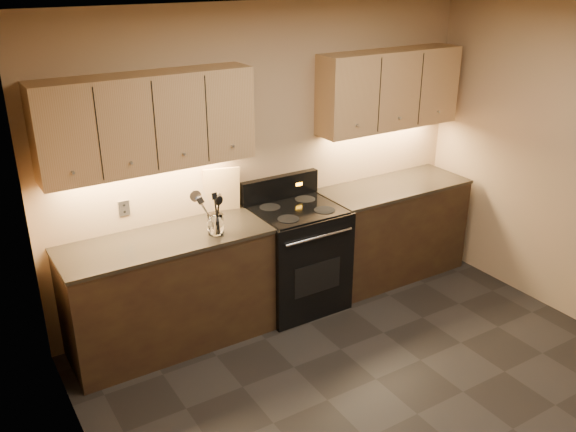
# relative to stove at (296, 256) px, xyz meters

# --- Properties ---
(floor) EXTENTS (4.00, 4.00, 0.00)m
(floor) POSITION_rel_stove_xyz_m (-0.08, -1.68, -0.48)
(floor) COLOR black
(floor) RESTS_ON ground
(ceiling) EXTENTS (4.00, 4.00, 0.00)m
(ceiling) POSITION_rel_stove_xyz_m (-0.08, -1.68, 2.12)
(ceiling) COLOR silver
(ceiling) RESTS_ON wall_back
(wall_back) EXTENTS (4.00, 0.04, 2.60)m
(wall_back) POSITION_rel_stove_xyz_m (-0.08, 0.32, 0.82)
(wall_back) COLOR tan
(wall_back) RESTS_ON ground
(wall_left) EXTENTS (0.04, 4.00, 2.60)m
(wall_left) POSITION_rel_stove_xyz_m (-2.08, -1.68, 0.82)
(wall_left) COLOR tan
(wall_left) RESTS_ON ground
(counter_left) EXTENTS (1.62, 0.62, 0.93)m
(counter_left) POSITION_rel_stove_xyz_m (-1.18, 0.02, -0.01)
(counter_left) COLOR black
(counter_left) RESTS_ON ground
(counter_right) EXTENTS (1.46, 0.62, 0.93)m
(counter_right) POSITION_rel_stove_xyz_m (1.10, 0.02, -0.01)
(counter_right) COLOR black
(counter_right) RESTS_ON ground
(stove) EXTENTS (0.76, 0.68, 1.14)m
(stove) POSITION_rel_stove_xyz_m (0.00, 0.00, 0.00)
(stove) COLOR black
(stove) RESTS_ON ground
(upper_cab_left) EXTENTS (1.60, 0.30, 0.70)m
(upper_cab_left) POSITION_rel_stove_xyz_m (-1.18, 0.17, 1.32)
(upper_cab_left) COLOR tan
(upper_cab_left) RESTS_ON wall_back
(upper_cab_right) EXTENTS (1.44, 0.30, 0.70)m
(upper_cab_right) POSITION_rel_stove_xyz_m (1.10, 0.17, 1.32)
(upper_cab_right) COLOR tan
(upper_cab_right) RESTS_ON wall_back
(outlet_plate) EXTENTS (0.08, 0.01, 0.12)m
(outlet_plate) POSITION_rel_stove_xyz_m (-1.38, 0.31, 0.64)
(outlet_plate) COLOR #B2B5BA
(outlet_plate) RESTS_ON wall_back
(utensil_crock) EXTENTS (0.13, 0.13, 0.16)m
(utensil_crock) POSITION_rel_stove_xyz_m (-0.81, -0.10, 0.52)
(utensil_crock) COLOR white
(utensil_crock) RESTS_ON counter_left
(cutting_board) EXTENTS (0.31, 0.14, 0.39)m
(cutting_board) POSITION_rel_stove_xyz_m (-0.56, 0.29, 0.64)
(cutting_board) COLOR tan
(cutting_board) RESTS_ON counter_left
(wooden_spoon) EXTENTS (0.15, 0.13, 0.31)m
(wooden_spoon) POSITION_rel_stove_xyz_m (-0.83, -0.12, 0.62)
(wooden_spoon) COLOR tan
(wooden_spoon) RESTS_ON utensil_crock
(black_spoon) EXTENTS (0.07, 0.17, 0.34)m
(black_spoon) POSITION_rel_stove_xyz_m (-0.80, -0.09, 0.64)
(black_spoon) COLOR black
(black_spoon) RESTS_ON utensil_crock
(black_turner) EXTENTS (0.09, 0.13, 0.33)m
(black_turner) POSITION_rel_stove_xyz_m (-0.80, -0.12, 0.63)
(black_turner) COLOR black
(black_turner) RESTS_ON utensil_crock
(steel_spatula) EXTENTS (0.23, 0.10, 0.35)m
(steel_spatula) POSITION_rel_stove_xyz_m (-0.79, -0.08, 0.64)
(steel_spatula) COLOR silver
(steel_spatula) RESTS_ON utensil_crock
(steel_skimmer) EXTENTS (0.26, 0.15, 0.37)m
(steel_skimmer) POSITION_rel_stove_xyz_m (-0.78, -0.10, 0.65)
(steel_skimmer) COLOR silver
(steel_skimmer) RESTS_ON utensil_crock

